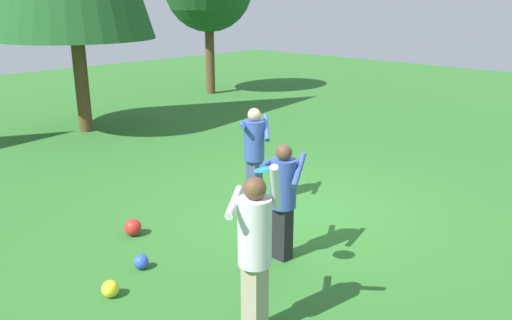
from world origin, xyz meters
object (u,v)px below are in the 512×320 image
person_catcher (283,193)px  person_bystander (254,148)px  ball_yellow (110,289)px  person_thrower (255,243)px  frisbee (266,169)px  ball_red (133,227)px  ball_blue (141,262)px

person_catcher → person_bystander: (1.17, 1.65, 0.04)m
person_bystander → person_catcher: bearing=8.0°
ball_yellow → person_thrower: bearing=-68.3°
person_bystander → frisbee: 2.78m
ball_red → ball_yellow: 1.65m
person_bystander → ball_blue: bearing=-35.7°
person_catcher → ball_red: bearing=-89.6°
person_bystander → ball_blue: (-2.66, -0.51, -0.88)m
person_thrower → person_bystander: size_ratio=1.16×
person_thrower → frisbee: person_thrower is taller
ball_blue → person_bystander: bearing=10.9°
person_catcher → frisbee: person_catcher is taller
ball_red → ball_yellow: bearing=-132.5°
ball_red → ball_blue: 1.05m
person_catcher → ball_red: (-1.00, 2.06, -0.82)m
ball_red → person_catcher: bearing=-64.1°
frisbee → ball_blue: (-0.78, 1.47, -1.42)m
person_catcher → ball_red: size_ratio=6.28×
person_thrower → person_bystander: (2.61, 2.51, -0.06)m
frisbee → ball_yellow: bearing=140.1°
person_thrower → ball_yellow: (-0.68, 1.71, -0.94)m
person_thrower → ball_yellow: person_thrower is taller
person_catcher → ball_blue: (-1.49, 1.14, -0.85)m
person_thrower → person_bystander: 3.62m
frisbee → ball_red: 2.79m
frisbee → ball_red: (-0.30, 2.40, -1.39)m
ball_red → ball_blue: (-0.49, -0.93, -0.03)m
person_catcher → frisbee: 0.97m
ball_red → ball_yellow: (-1.12, -1.22, -0.02)m
frisbee → ball_blue: size_ratio=1.39×
frisbee → ball_yellow: size_ratio=1.31×
person_thrower → frisbee: bearing=-0.0°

